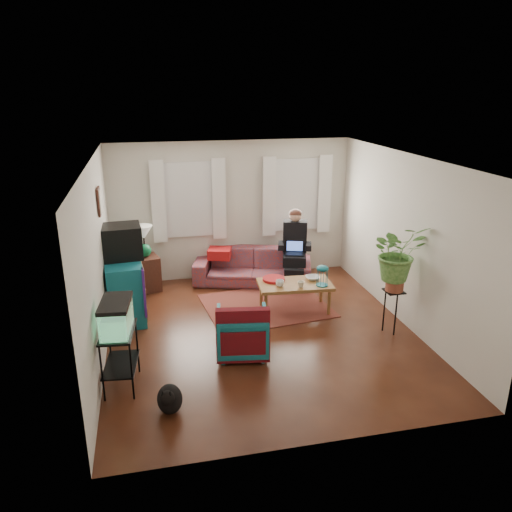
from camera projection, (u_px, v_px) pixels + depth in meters
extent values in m
cube|color=#4F2B14|center=(262.00, 333.00, 7.51)|extent=(4.50, 5.00, 0.01)
cube|color=white|center=(263.00, 160.00, 6.66)|extent=(4.50, 5.00, 0.01)
cube|color=silver|center=(232.00, 211.00, 9.39)|extent=(4.50, 0.01, 2.60)
cube|color=silver|center=(322.00, 333.00, 4.77)|extent=(4.50, 0.01, 2.60)
cube|color=silver|center=(97.00, 263.00, 6.62)|extent=(0.01, 5.00, 2.60)
cube|color=silver|center=(407.00, 241.00, 7.54)|extent=(0.01, 5.00, 2.60)
cube|color=white|center=(189.00, 200.00, 9.12)|extent=(1.08, 0.04, 1.38)
cube|color=white|center=(296.00, 195.00, 9.55)|extent=(1.08, 0.04, 1.38)
cube|color=white|center=(189.00, 201.00, 9.05)|extent=(1.36, 0.06, 1.50)
cube|color=white|center=(297.00, 196.00, 9.47)|extent=(1.36, 0.06, 1.50)
cube|color=#3D2616|center=(100.00, 201.00, 7.20)|extent=(0.04, 0.32, 0.40)
cube|color=brown|center=(266.00, 306.00, 8.43)|extent=(2.17, 1.82, 0.01)
imported|color=brown|center=(253.00, 261.00, 9.32)|extent=(2.31, 1.44, 0.84)
cube|color=#3B2516|center=(146.00, 273.00, 9.00)|extent=(0.53, 0.53, 0.64)
cube|color=#105B60|center=(125.00, 289.00, 7.90)|extent=(0.63, 1.12, 0.97)
cube|color=black|center=(122.00, 241.00, 7.76)|extent=(0.64, 0.59, 0.52)
cube|color=black|center=(121.00, 359.00, 6.08)|extent=(0.45, 0.71, 0.76)
cube|color=#7FD899|center=(116.00, 316.00, 5.90)|extent=(0.40, 0.65, 0.40)
ellipsoid|color=black|center=(170.00, 396.00, 5.67)|extent=(0.36, 0.49, 0.38)
imported|color=#136273|center=(242.00, 330.00, 6.85)|extent=(0.78, 0.74, 0.71)
cube|color=#9E0A0A|center=(243.00, 330.00, 6.54)|extent=(0.73, 0.27, 0.58)
cube|color=brown|center=(294.00, 297.00, 8.19)|extent=(1.23, 0.74, 0.49)
imported|color=white|center=(280.00, 283.00, 7.96)|extent=(0.14, 0.14, 0.11)
imported|color=beige|center=(301.00, 284.00, 7.92)|extent=(0.12, 0.12, 0.10)
imported|color=white|center=(313.00, 278.00, 8.25)|extent=(0.25, 0.25, 0.06)
cylinder|color=#B21414|center=(274.00, 279.00, 8.22)|extent=(0.39, 0.39, 0.04)
cube|color=black|center=(392.00, 311.00, 7.46)|extent=(0.29, 0.29, 0.67)
imported|color=#599947|center=(397.00, 261.00, 7.20)|extent=(0.78, 0.67, 0.85)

